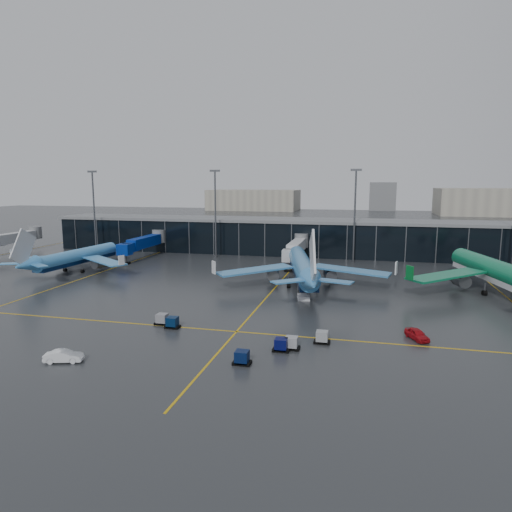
% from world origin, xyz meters
% --- Properties ---
extents(ground, '(600.00, 600.00, 0.00)m').
position_xyz_m(ground, '(0.00, 0.00, 0.00)').
color(ground, '#282B2D').
rests_on(ground, ground).
extents(terminal_pier, '(142.00, 17.00, 10.70)m').
position_xyz_m(terminal_pier, '(0.00, 62.00, 5.42)').
color(terminal_pier, black).
rests_on(terminal_pier, ground).
extents(jet_bridges, '(94.00, 27.50, 7.20)m').
position_xyz_m(jet_bridges, '(-35.00, 42.99, 4.55)').
color(jet_bridges, '#595B60').
rests_on(jet_bridges, ground).
extents(flood_masts, '(203.00, 0.50, 25.50)m').
position_xyz_m(flood_masts, '(5.00, 50.00, 13.81)').
color(flood_masts, '#595B60').
rests_on(flood_masts, ground).
extents(distant_hangars, '(260.00, 71.00, 22.00)m').
position_xyz_m(distant_hangars, '(49.94, 270.08, 8.79)').
color(distant_hangars, '#B2AD99').
rests_on(distant_hangars, ground).
extents(taxi_lines, '(220.00, 120.00, 0.02)m').
position_xyz_m(taxi_lines, '(10.00, 10.61, 0.01)').
color(taxi_lines, gold).
rests_on(taxi_lines, ground).
extents(airliner_arkefly, '(35.62, 39.88, 11.58)m').
position_xyz_m(airliner_arkefly, '(-41.39, 21.04, 5.79)').
color(airliner_arkefly, '#4499E1').
rests_on(airliner_arkefly, ground).
extents(airliner_klm_near, '(46.87, 50.88, 13.38)m').
position_xyz_m(airliner_klm_near, '(15.24, 17.53, 6.69)').
color(airliner_klm_near, '#3C87C7').
rests_on(airliner_klm_near, ground).
extents(airliner_aer_lingus, '(49.06, 53.26, 14.00)m').
position_xyz_m(airliner_aer_lingus, '(53.70, 20.38, 7.00)').
color(airliner_aer_lingus, '#0D734A').
rests_on(airliner_aer_lingus, ground).
extents(baggage_carts, '(27.20, 13.75, 1.70)m').
position_xyz_m(baggage_carts, '(11.93, -19.15, 0.76)').
color(baggage_carts, black).
rests_on(baggage_carts, ground).
extents(mobile_airstair, '(2.82, 3.59, 3.45)m').
position_xyz_m(mobile_airstair, '(17.11, 6.30, 0.77)').
color(mobile_airstair, white).
rests_on(mobile_airstair, ground).
extents(service_van_red, '(3.57, 4.78, 1.52)m').
position_xyz_m(service_van_red, '(35.64, -12.30, 0.76)').
color(service_van_red, '#B00D16').
rests_on(service_van_red, ground).
extents(service_van_white, '(4.88, 2.92, 1.52)m').
position_xyz_m(service_van_white, '(-7.47, -31.14, 0.76)').
color(service_van_white, white).
rests_on(service_van_white, ground).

